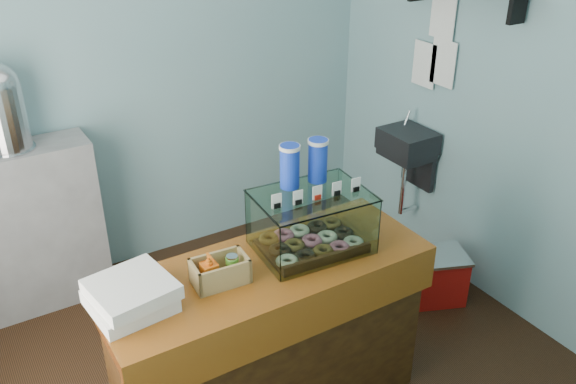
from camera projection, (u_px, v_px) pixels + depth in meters
ground at (248, 374)px, 3.48m from camera, size 3.50×3.50×0.00m
room_shell at (240, 86)px, 2.71m from camera, size 3.54×3.04×2.82m
counter at (269, 338)px, 3.08m from camera, size 1.60×0.60×0.90m
back_shelf at (19, 232)px, 3.81m from camera, size 1.00×0.32×1.10m
display_case at (310, 216)px, 2.97m from camera, size 0.57×0.44×0.51m
condiment_crate at (219, 271)px, 2.73m from camera, size 0.26×0.17×0.17m
pastry_boxes at (131, 295)px, 2.57m from camera, size 0.37×0.37×0.13m
coffee_urn at (1, 106)px, 3.46m from camera, size 0.28×0.28×0.52m
red_cooler at (434, 276)px, 4.04m from camera, size 0.47×0.42×0.35m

